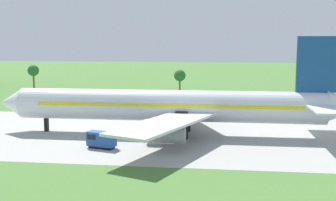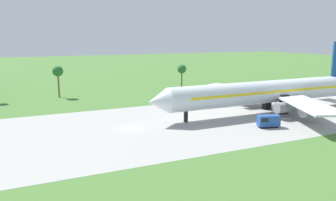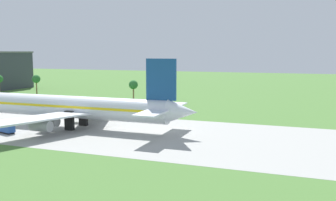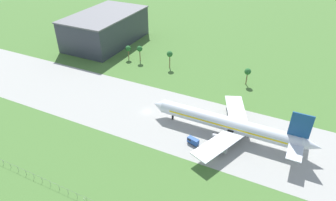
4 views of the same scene
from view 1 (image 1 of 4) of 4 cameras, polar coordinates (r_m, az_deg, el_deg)
jet_airliner at (r=82.37m, az=1.17°, el=-0.75°), size 72.44×51.41×19.24m
baggage_tug at (r=73.67m, az=-9.10°, el=-5.22°), size 5.33×3.31×2.87m
palm_tree_row at (r=142.53m, az=-18.07°, el=3.45°), size 80.58×3.60×10.86m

